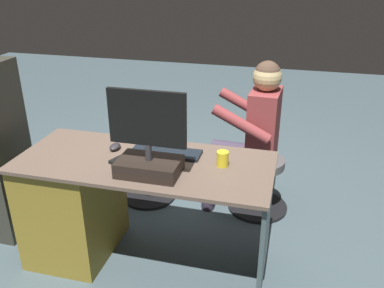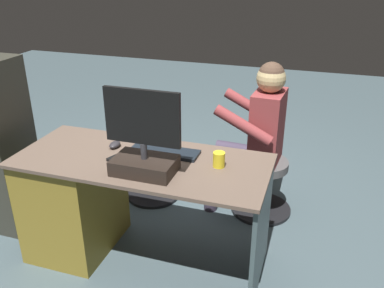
# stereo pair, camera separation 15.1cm
# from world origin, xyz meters

# --- Properties ---
(ground_plane) EXTENTS (10.00, 10.00, 0.00)m
(ground_plane) POSITION_xyz_m (0.00, 0.00, 0.00)
(ground_plane) COLOR #425359
(desk) EXTENTS (1.50, 0.64, 0.72)m
(desk) POSITION_xyz_m (0.40, 0.33, 0.38)
(desk) COLOR brown
(desk) RESTS_ON ground_plane
(monitor) EXTENTS (0.42, 0.22, 0.47)m
(monitor) POSITION_xyz_m (-0.09, 0.47, 0.86)
(monitor) COLOR black
(monitor) RESTS_ON desk
(keyboard) EXTENTS (0.42, 0.14, 0.02)m
(keyboard) POSITION_xyz_m (-0.10, 0.21, 0.73)
(keyboard) COLOR black
(keyboard) RESTS_ON desk
(computer_mouse) EXTENTS (0.06, 0.10, 0.04)m
(computer_mouse) POSITION_xyz_m (0.22, 0.23, 0.74)
(computer_mouse) COLOR #2A282C
(computer_mouse) RESTS_ON desk
(cup) EXTENTS (0.07, 0.07, 0.09)m
(cup) POSITION_xyz_m (-0.45, 0.28, 0.77)
(cup) COLOR yellow
(cup) RESTS_ON desk
(tv_remote) EXTENTS (0.10, 0.16, 0.02)m
(tv_remote) POSITION_xyz_m (0.13, 0.35, 0.73)
(tv_remote) COLOR black
(tv_remote) RESTS_ON desk
(office_chair_teddy) EXTENTS (0.43, 0.43, 0.43)m
(office_chair_teddy) POSITION_xyz_m (0.26, -0.41, 0.26)
(office_chair_teddy) COLOR black
(office_chair_teddy) RESTS_ON ground_plane
(teddy_bear) EXTENTS (0.22, 0.22, 0.32)m
(teddy_bear) POSITION_xyz_m (0.26, -0.42, 0.57)
(teddy_bear) COLOR #A1684D
(teddy_bear) RESTS_ON office_chair_teddy
(visitor_chair) EXTENTS (0.46, 0.46, 0.43)m
(visitor_chair) POSITION_xyz_m (-0.62, -0.46, 0.24)
(visitor_chair) COLOR black
(visitor_chair) RESTS_ON ground_plane
(person) EXTENTS (0.55, 0.50, 1.16)m
(person) POSITION_xyz_m (-0.54, -0.46, 0.68)
(person) COLOR brown
(person) RESTS_ON ground_plane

